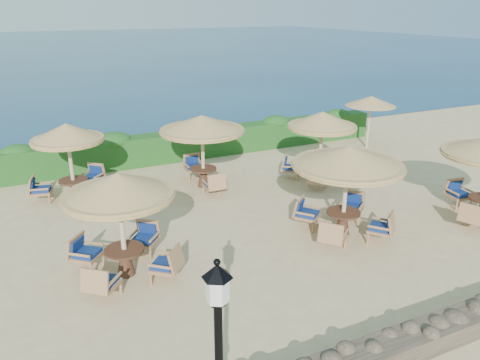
# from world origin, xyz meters

# --- Properties ---
(ground) EXTENTS (120.00, 120.00, 0.00)m
(ground) POSITION_xyz_m (0.00, 0.00, 0.00)
(ground) COLOR #D0B584
(ground) RESTS_ON ground
(sea) EXTENTS (160.00, 160.00, 0.00)m
(sea) POSITION_xyz_m (0.00, 70.00, 0.00)
(sea) COLOR #0C2C4F
(sea) RESTS_ON ground
(hedge) EXTENTS (18.00, 0.90, 1.20)m
(hedge) POSITION_xyz_m (0.00, 7.20, 0.60)
(hedge) COLOR #174516
(hedge) RESTS_ON ground
(stone_wall) EXTENTS (15.00, 0.65, 0.44)m
(stone_wall) POSITION_xyz_m (0.00, -6.20, 0.22)
(stone_wall) COLOR brown
(stone_wall) RESTS_ON ground
(extra_parasol) EXTENTS (2.30, 2.30, 2.41)m
(extra_parasol) POSITION_xyz_m (7.80, 5.20, 2.17)
(extra_parasol) COLOR beige
(extra_parasol) RESTS_ON ground
(cafe_set_0) EXTENTS (2.62, 2.62, 2.65)m
(cafe_set_0) POSITION_xyz_m (-4.89, -1.09, 1.77)
(cafe_set_0) COLOR beige
(cafe_set_0) RESTS_ON ground
(cafe_set_1) EXTENTS (3.13, 3.13, 2.65)m
(cafe_set_1) POSITION_xyz_m (1.26, -1.59, 1.90)
(cafe_set_1) COLOR beige
(cafe_set_1) RESTS_ON ground
(cafe_set_3) EXTENTS (2.66, 2.69, 2.65)m
(cafe_set_3) POSITION_xyz_m (-5.40, 4.47, 1.79)
(cafe_set_3) COLOR beige
(cafe_set_3) RESTS_ON ground
(cafe_set_4) EXTENTS (3.03, 3.03, 2.65)m
(cafe_set_4) POSITION_xyz_m (-0.97, 3.72, 2.05)
(cafe_set_4) COLOR beige
(cafe_set_4) RESTS_ON ground
(cafe_set_5) EXTENTS (2.62, 2.62, 2.65)m
(cafe_set_5) POSITION_xyz_m (3.19, 2.41, 1.75)
(cafe_set_5) COLOR beige
(cafe_set_5) RESTS_ON ground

